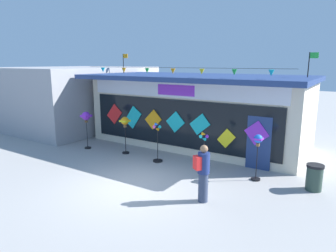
# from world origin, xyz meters

# --- Properties ---
(ground_plane) EXTENTS (80.00, 80.00, 0.00)m
(ground_plane) POSITION_xyz_m (0.00, 0.00, 0.00)
(ground_plane) COLOR #9E9B99
(kite_shop_building) EXTENTS (10.34, 5.16, 4.39)m
(kite_shop_building) POSITION_xyz_m (-0.69, 5.85, 1.70)
(kite_shop_building) COLOR beige
(kite_shop_building) RESTS_ON ground_plane
(wind_spinner_far_left) EXTENTS (0.40, 0.40, 1.73)m
(wind_spinner_far_left) POSITION_xyz_m (-4.58, 2.28, 1.42)
(wind_spinner_far_left) COLOR black
(wind_spinner_far_left) RESTS_ON ground_plane
(wind_spinner_left) EXTENTS (0.35, 0.35, 1.63)m
(wind_spinner_left) POSITION_xyz_m (-2.57, 2.63, 1.30)
(wind_spinner_left) COLOR black
(wind_spinner_left) RESTS_ON ground_plane
(wind_spinner_center_left) EXTENTS (0.39, 0.39, 1.60)m
(wind_spinner_center_left) POSITION_xyz_m (-0.76, 2.45, 0.77)
(wind_spinner_center_left) COLOR black
(wind_spinner_center_left) RESTS_ON ground_plane
(wind_spinner_center_right) EXTENTS (0.31, 0.31, 1.51)m
(wind_spinner_center_right) POSITION_xyz_m (1.33, 2.35, 0.85)
(wind_spinner_center_right) COLOR black
(wind_spinner_center_right) RESTS_ON ground_plane
(wind_spinner_right) EXTENTS (0.31, 0.31, 1.59)m
(wind_spinner_right) POSITION_xyz_m (3.16, 2.67, 1.20)
(wind_spinner_right) COLOR black
(wind_spinner_right) RESTS_ON ground_plane
(person_near_camera) EXTENTS (0.44, 0.47, 1.68)m
(person_near_camera) POSITION_xyz_m (2.35, 0.22, 0.89)
(person_near_camera) COLOR #333D56
(person_near_camera) RESTS_ON ground_plane
(trash_bin) EXTENTS (0.52, 0.52, 0.83)m
(trash_bin) POSITION_xyz_m (4.92, 2.82, 0.42)
(trash_bin) COLOR #2D4238
(trash_bin) RESTS_ON ground_plane
(neighbour_building) EXTENTS (7.45, 8.66, 3.63)m
(neighbour_building) POSITION_xyz_m (-9.77, 5.99, 1.82)
(neighbour_building) COLOR #99999E
(neighbour_building) RESTS_ON ground_plane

